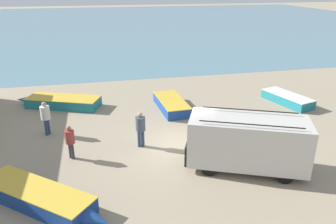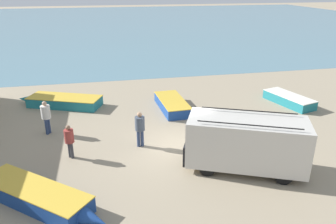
{
  "view_description": "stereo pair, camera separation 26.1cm",
  "coord_description": "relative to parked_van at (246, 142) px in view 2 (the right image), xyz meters",
  "views": [
    {
      "loc": [
        -3.75,
        -13.76,
        7.55
      ],
      "look_at": [
        -0.16,
        2.1,
        1.0
      ],
      "focal_mm": 35.0,
      "sensor_mm": 36.0,
      "label": 1
    },
    {
      "loc": [
        -3.49,
        -13.81,
        7.55
      ],
      "look_at": [
        -0.16,
        2.1,
        1.0
      ],
      "focal_mm": 35.0,
      "sensor_mm": 36.0,
      "label": 2
    }
  ],
  "objects": [
    {
      "name": "sea_water",
      "position": [
        -2.21,
        54.52,
        -1.25
      ],
      "size": [
        120.0,
        80.0,
        0.01
      ],
      "primitive_type": "cube",
      "color": "slate",
      "rests_on": "ground_plane"
    },
    {
      "name": "fishing_rowboat_1",
      "position": [
        -8.23,
        -0.79,
        -0.93
      ],
      "size": [
        4.89,
        4.32,
        0.65
      ],
      "rotation": [
        0.0,
        0.0,
        5.59
      ],
      "color": "navy",
      "rests_on": "ground_plane"
    },
    {
      "name": "fisherman_1",
      "position": [
        -8.68,
        5.37,
        -0.17
      ],
      "size": [
        0.48,
        0.48,
        1.81
      ],
      "rotation": [
        0.0,
        0.0,
        2.66
      ],
      "color": "navy",
      "rests_on": "ground_plane"
    },
    {
      "name": "fisherman_2",
      "position": [
        -7.34,
        2.49,
        -0.3
      ],
      "size": [
        0.42,
        0.42,
        1.61
      ],
      "rotation": [
        0.0,
        0.0,
        3.85
      ],
      "color": "#38383D",
      "rests_on": "ground_plane"
    },
    {
      "name": "fishing_rowboat_0",
      "position": [
        -8.31,
        9.49,
        -0.94
      ],
      "size": [
        5.58,
        3.25,
        0.64
      ],
      "rotation": [
        0.0,
        0.0,
        2.75
      ],
      "color": "#1E757F",
      "rests_on": "ground_plane"
    },
    {
      "name": "fishing_rowboat_3",
      "position": [
        -1.5,
        7.64,
        -0.94
      ],
      "size": [
        1.67,
        4.55,
        0.63
      ],
      "rotation": [
        0.0,
        0.0,
        1.62
      ],
      "color": "navy",
      "rests_on": "ground_plane"
    },
    {
      "name": "ground_plane",
      "position": [
        -2.21,
        2.52,
        -1.26
      ],
      "size": [
        200.0,
        200.0,
        0.0
      ],
      "primitive_type": "plane",
      "color": "gray"
    },
    {
      "name": "fisherman_0",
      "position": [
        -4.09,
        2.94,
        -0.19
      ],
      "size": [
        0.47,
        0.47,
        1.79
      ],
      "rotation": [
        0.0,
        0.0,
        4.77
      ],
      "color": "navy",
      "rests_on": "ground_plane"
    },
    {
      "name": "parked_van",
      "position": [
        0.0,
        0.0,
        0.0
      ],
      "size": [
        5.33,
        3.77,
        2.42
      ],
      "rotation": [
        0.0,
        0.0,
        2.73
      ],
      "color": "beige",
      "rests_on": "ground_plane"
    },
    {
      "name": "fishing_rowboat_2",
      "position": [
        6.16,
        6.97,
        -0.95
      ],
      "size": [
        2.2,
        4.29,
        0.61
      ],
      "rotation": [
        0.0,
        0.0,
        1.84
      ],
      "color": "#1E757F",
      "rests_on": "ground_plane"
    }
  ]
}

